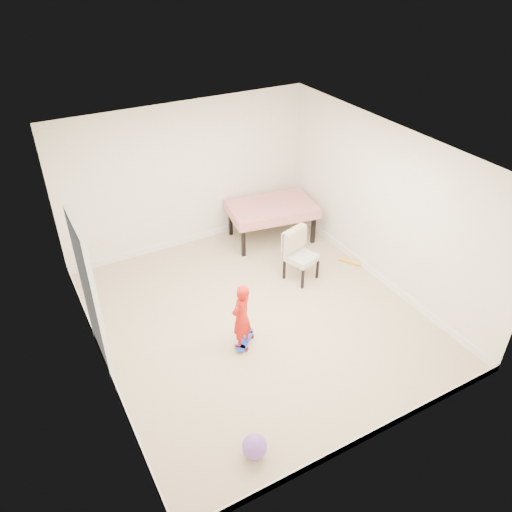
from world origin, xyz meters
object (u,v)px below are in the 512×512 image
child (241,319)px  balloon (254,447)px  skateboard (245,341)px  dining_table (271,222)px  dining_chair (302,256)px

child → balloon: size_ratio=3.57×
skateboard → balloon: (-0.74, -1.63, 0.10)m
skateboard → balloon: 1.79m
dining_table → dining_chair: (-0.22, -1.34, 0.08)m
dining_chair → child: bearing=-166.9°
balloon → child: bearing=67.1°
dining_table → balloon: size_ratio=5.47×
balloon → dining_chair: bearing=48.4°
dining_chair → balloon: (-2.28, -2.56, -0.30)m
dining_chair → dining_table: bearing=62.9°
balloon → dining_table: bearing=57.4°
skateboard → balloon: balloon is taller
dining_chair → child: 1.87m
dining_table → dining_chair: dining_chair is taller
child → dining_table: bearing=-157.6°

